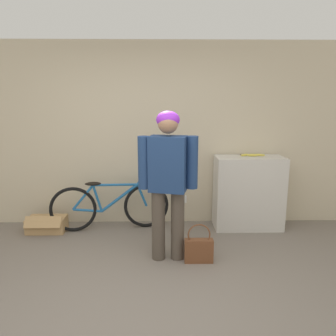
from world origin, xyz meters
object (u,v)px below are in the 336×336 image
at_px(bicycle, 110,206).
at_px(cardboard_box, 47,224).
at_px(handbag, 199,249).
at_px(person, 168,174).
at_px(banana, 252,155).

xyz_separation_m(bicycle, cardboard_box, (-0.88, -0.06, -0.24)).
height_order(handbag, cardboard_box, handbag).
distance_m(bicycle, cardboard_box, 0.91).
xyz_separation_m(person, banana, (1.20, 0.98, 0.04)).
height_order(banana, handbag, banana).
height_order(person, cardboard_box, person).
bearing_deg(handbag, banana, 51.63).
xyz_separation_m(handbag, cardboard_box, (-2.02, 0.91, -0.05)).
distance_m(bicycle, banana, 2.11).
height_order(banana, cardboard_box, banana).
height_order(person, bicycle, person).
bearing_deg(person, cardboard_box, 167.27).
distance_m(person, handbag, 0.92).
bearing_deg(cardboard_box, person, -25.99).
bearing_deg(person, banana, 52.53).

